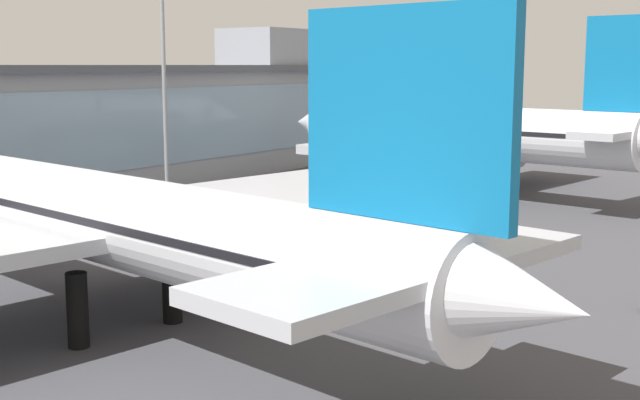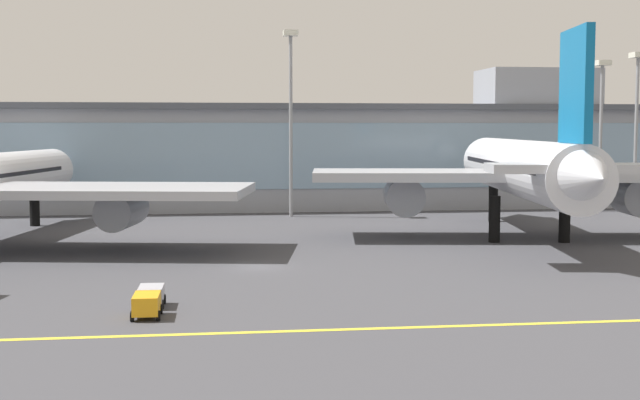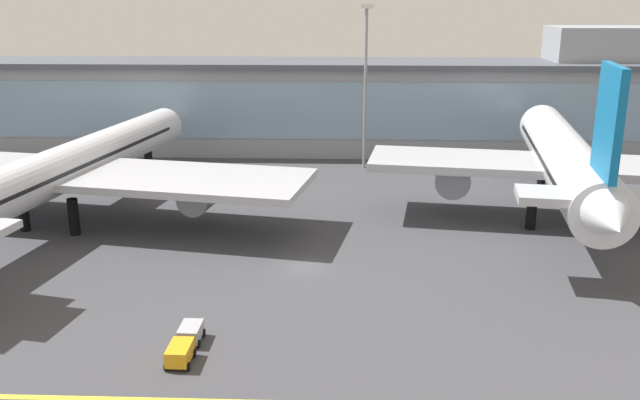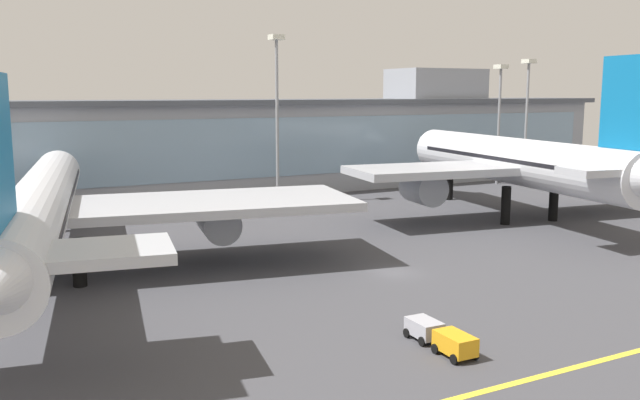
% 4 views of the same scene
% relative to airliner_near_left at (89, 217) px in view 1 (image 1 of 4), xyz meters
% --- Properties ---
extents(ground_plane, '(203.95, 203.95, 0.00)m').
position_rel_airliner_near_left_xyz_m(ground_plane, '(27.13, -12.26, -6.01)').
color(ground_plane, '#424247').
extents(terminal_building, '(148.68, 14.00, 19.60)m').
position_rel_airliner_near_left_xyz_m(terminal_building, '(28.71, 37.77, 1.60)').
color(terminal_building, '#9399A3').
rests_on(terminal_building, ground).
extents(airliner_near_left, '(55.37, 59.93, 16.55)m').
position_rel_airliner_near_left_xyz_m(airliner_near_left, '(0.00, 0.00, 0.00)').
color(airliner_near_left, black).
rests_on(airliner_near_left, ground).
extents(airliner_near_right, '(43.38, 50.48, 19.07)m').
position_rel_airliner_near_left_xyz_m(airliner_near_right, '(54.80, 2.19, 0.96)').
color(airliner_near_right, black).
rests_on(airliner_near_right, ground).
extents(apron_light_mast_centre, '(1.80, 1.80, 20.91)m').
position_rel_airliner_near_left_xyz_m(apron_light_mast_centre, '(78.61, 25.07, 7.93)').
color(apron_light_mast_centre, gray).
rests_on(apron_light_mast_centre, ground).
extents(apron_light_mast_east, '(1.80, 1.80, 20.06)m').
position_rel_airliner_near_left_xyz_m(apron_light_mast_east, '(75.05, 27.75, 7.45)').
color(apron_light_mast_east, gray).
rests_on(apron_light_mast_east, ground).
extents(apron_light_mast_far_east, '(1.80, 1.80, 23.25)m').
position_rel_airliner_near_left_xyz_m(apron_light_mast_far_east, '(33.57, 26.52, 9.24)').
color(apron_light_mast_far_east, gray).
rests_on(apron_light_mast_far_east, ground).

